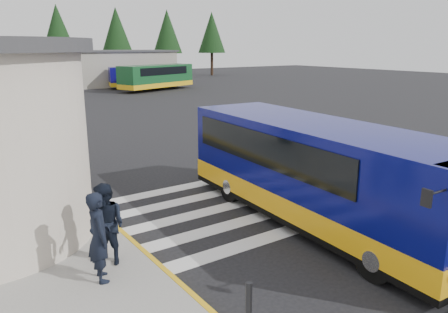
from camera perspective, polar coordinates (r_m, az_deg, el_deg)
ground at (r=14.35m, az=0.50°, el=-5.17°), size 140.00×140.00×0.00m
curb_strip at (r=16.22m, az=-19.80°, el=-3.43°), size 0.12×34.00×0.16m
crosswalk at (r=13.47m, az=0.72°, el=-6.48°), size 8.00×5.35×0.01m
depot_building at (r=54.89m, az=-20.42°, el=10.65°), size 26.40×8.40×4.20m
tree_line at (r=62.69m, az=-22.47°, el=15.10°), size 58.40×4.40×10.00m
transit_bus at (r=12.15m, az=12.19°, el=-2.56°), size 3.62×9.99×2.78m
pedestrian_a at (r=9.19m, az=-15.99°, el=-10.04°), size 0.54×0.74×1.87m
pedestrian_b at (r=9.81m, az=-15.11°, el=-8.59°), size 1.03×1.10×1.80m
far_bus_a at (r=51.37m, az=-10.20°, el=10.27°), size 8.39×4.25×2.08m
far_bus_b at (r=48.93m, az=-8.81°, el=10.34°), size 9.44×5.40×2.35m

